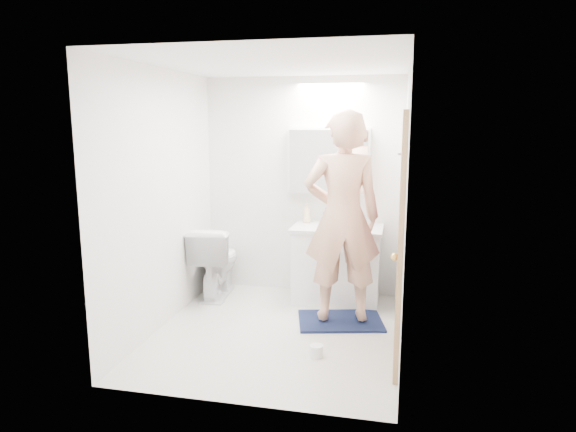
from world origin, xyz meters
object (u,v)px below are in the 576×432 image
(toothbrush_cup, at_px, (360,221))
(toilet_paper_roll, at_px, (316,351))
(person, at_px, (342,217))
(toilet, at_px, (216,261))
(soap_bottle_b, at_px, (328,215))
(medicine_cabinet, at_px, (329,161))
(vanity_cabinet, at_px, (337,266))
(soap_bottle_a, at_px, (307,213))

(toothbrush_cup, bearing_deg, toilet_paper_roll, -98.24)
(person, relative_size, toothbrush_cup, 20.83)
(toilet, xyz_separation_m, toothbrush_cup, (1.56, 0.28, 0.46))
(toilet, relative_size, soap_bottle_b, 4.67)
(medicine_cabinet, height_order, toilet, medicine_cabinet)
(vanity_cabinet, xyz_separation_m, toilet_paper_roll, (0.00, -1.38, -0.34))
(medicine_cabinet, height_order, soap_bottle_b, medicine_cabinet)
(soap_bottle_a, relative_size, soap_bottle_b, 1.25)
(vanity_cabinet, xyz_separation_m, medicine_cabinet, (-0.13, 0.21, 1.11))
(soap_bottle_b, bearing_deg, person, -72.61)
(medicine_cabinet, relative_size, toothbrush_cup, 9.28)
(soap_bottle_b, relative_size, toilet_paper_roll, 1.55)
(medicine_cabinet, relative_size, toilet, 1.10)
(soap_bottle_a, distance_m, soap_bottle_b, 0.23)
(vanity_cabinet, distance_m, toilet_paper_roll, 1.43)
(toilet_paper_roll, bearing_deg, soap_bottle_a, 103.25)
(medicine_cabinet, relative_size, soap_bottle_a, 4.11)
(soap_bottle_b, bearing_deg, toilet_paper_roll, -85.10)
(toilet, height_order, soap_bottle_b, soap_bottle_b)
(soap_bottle_a, bearing_deg, soap_bottle_b, 7.52)
(soap_bottle_b, height_order, toilet_paper_roll, soap_bottle_b)
(vanity_cabinet, distance_m, toothbrush_cup, 0.55)
(vanity_cabinet, relative_size, toilet_paper_roll, 8.18)
(soap_bottle_a, bearing_deg, toilet_paper_roll, -76.75)
(vanity_cabinet, bearing_deg, toilet, -175.06)
(person, distance_m, toilet_paper_roll, 1.26)
(medicine_cabinet, bearing_deg, toothbrush_cup, -7.92)
(soap_bottle_a, distance_m, toilet_paper_roll, 1.80)
(toilet, height_order, soap_bottle_a, soap_bottle_a)
(medicine_cabinet, distance_m, soap_bottle_b, 0.60)
(toilet, relative_size, toilet_paper_roll, 7.26)
(soap_bottle_a, bearing_deg, medicine_cabinet, 14.89)
(soap_bottle_a, height_order, soap_bottle_b, soap_bottle_a)
(soap_bottle_b, bearing_deg, soap_bottle_a, -172.48)
(toothbrush_cup, bearing_deg, medicine_cabinet, 172.08)
(soap_bottle_b, bearing_deg, vanity_cabinet, -54.18)
(vanity_cabinet, relative_size, toothbrush_cup, 9.49)
(medicine_cabinet, bearing_deg, person, -73.11)
(toilet, bearing_deg, toothbrush_cup, -174.46)
(medicine_cabinet, bearing_deg, toilet, -164.84)
(toilet, distance_m, person, 1.65)
(toilet_paper_roll, bearing_deg, person, 81.98)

